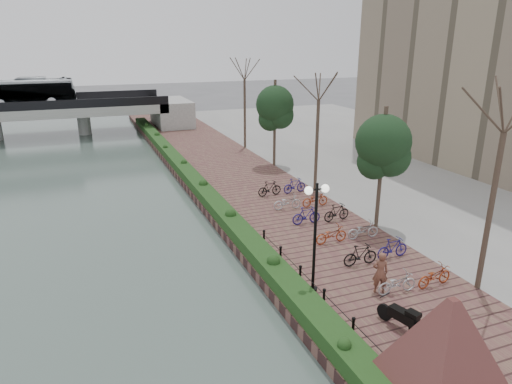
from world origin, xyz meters
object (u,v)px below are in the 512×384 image
motorcycle (401,316)px  pedestrian (380,272)px  lamppost (316,214)px  granite_monument (446,350)px

motorcycle → pedestrian: bearing=56.0°
lamppost → motorcycle: 4.69m
pedestrian → motorcycle: bearing=93.2°
granite_monument → lamppost: lamppost is taller
granite_monument → lamppost: bearing=94.7°
granite_monument → lamppost: 6.76m
granite_monument → pedestrian: 5.82m
granite_monument → motorcycle: granite_monument is taller
motorcycle → pedestrian: pedestrian is taller
lamppost → pedestrian: lamppost is taller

